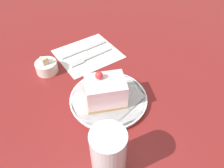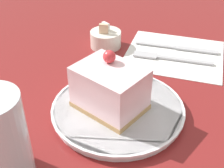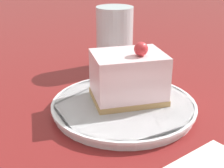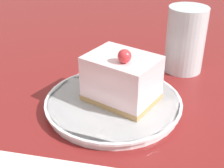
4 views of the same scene
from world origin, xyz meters
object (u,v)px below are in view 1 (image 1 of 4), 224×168
object	(u,v)px
knife	(88,48)
drinking_glass	(108,153)
plate	(110,98)
cake_slice	(105,91)
fork	(88,58)
sugar_bowl	(47,67)

from	to	relation	value
knife	drinking_glass	size ratio (longest dim) A/B	1.46
plate	cake_slice	bearing A→B (deg)	112.50
fork	sugar_bowl	world-z (taller)	sugar_bowl
fork	drinking_glass	bearing A→B (deg)	155.17
cake_slice	sugar_bowl	distance (m)	0.25
cake_slice	drinking_glass	size ratio (longest dim) A/B	0.98
sugar_bowl	knife	bearing A→B (deg)	-69.80
fork	sugar_bowl	xyz separation A→B (m)	(-0.00, 0.14, 0.01)
cake_slice	fork	xyz separation A→B (m)	(0.22, -0.03, -0.05)
cake_slice	plate	bearing A→B (deg)	-53.88
cake_slice	knife	distance (m)	0.28
knife	fork	bearing A→B (deg)	146.32
drinking_glass	knife	bearing A→B (deg)	-14.83
sugar_bowl	drinking_glass	size ratio (longest dim) A/B	0.55
fork	knife	xyz separation A→B (m)	(0.06, -0.02, 0.00)
fork	drinking_glass	xyz separation A→B (m)	(-0.39, 0.09, 0.06)
plate	drinking_glass	bearing A→B (deg)	154.87
plate	knife	bearing A→B (deg)	-7.26
knife	sugar_bowl	distance (m)	0.18
drinking_glass	plate	bearing A→B (deg)	-25.13
plate	drinking_glass	distance (m)	0.21
fork	drinking_glass	distance (m)	0.40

